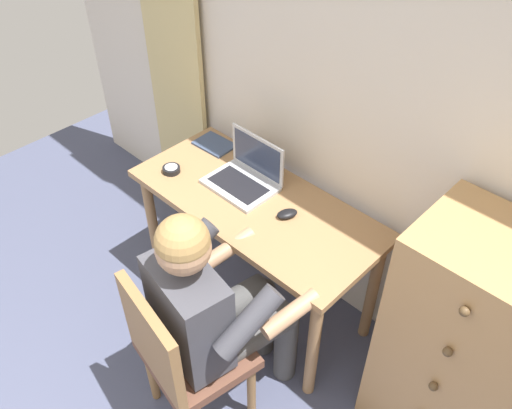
# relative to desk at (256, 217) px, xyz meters

# --- Properties ---
(wall_back) EXTENTS (4.80, 0.05, 2.50)m
(wall_back) POSITION_rel_desk_xyz_m (0.53, 0.36, 0.64)
(wall_back) COLOR beige
(wall_back) RESTS_ON ground_plane
(curtain_panel) EXTENTS (0.46, 0.03, 2.23)m
(curtain_panel) POSITION_rel_desk_xyz_m (-0.92, 0.29, 0.50)
(curtain_panel) COLOR #CCB77A
(curtain_panel) RESTS_ON ground_plane
(desk) EXTENTS (1.27, 0.57, 0.72)m
(desk) POSITION_rel_desk_xyz_m (0.00, 0.00, 0.00)
(desk) COLOR #9E754C
(desk) RESTS_ON ground_plane
(dresser) EXTENTS (0.58, 0.48, 1.13)m
(dresser) POSITION_rel_desk_xyz_m (1.09, 0.07, -0.05)
(dresser) COLOR tan
(dresser) RESTS_ON ground_plane
(chair) EXTENTS (0.48, 0.47, 0.87)m
(chair) POSITION_rel_desk_xyz_m (0.26, -0.71, -0.13)
(chair) COLOR brown
(chair) RESTS_ON ground_plane
(person_seated) EXTENTS (0.60, 0.63, 1.19)m
(person_seated) POSITION_rel_desk_xyz_m (0.29, -0.53, 0.06)
(person_seated) COLOR #4C4C4C
(person_seated) RESTS_ON ground_plane
(laptop) EXTENTS (0.34, 0.25, 0.24)m
(laptop) POSITION_rel_desk_xyz_m (-0.13, 0.07, 0.16)
(laptop) COLOR #B7BABF
(laptop) RESTS_ON desk
(computer_mouse) EXTENTS (0.10, 0.12, 0.03)m
(computer_mouse) POSITION_rel_desk_xyz_m (0.18, 0.02, 0.12)
(computer_mouse) COLOR black
(computer_mouse) RESTS_ON desk
(desk_clock) EXTENTS (0.09, 0.09, 0.03)m
(desk_clock) POSITION_rel_desk_xyz_m (-0.47, -0.13, 0.12)
(desk_clock) COLOR black
(desk_clock) RESTS_ON desk
(notebook_pad) EXTENTS (0.22, 0.16, 0.01)m
(notebook_pad) POSITION_rel_desk_xyz_m (-0.48, 0.18, 0.11)
(notebook_pad) COLOR #3D4C6B
(notebook_pad) RESTS_ON desk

